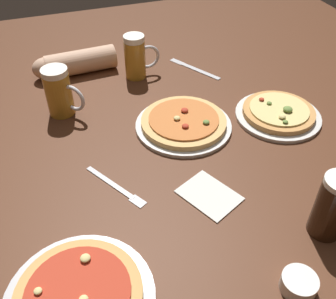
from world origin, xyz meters
TOP-DOWN VIEW (x-y plane):
  - ground_plane at (0.00, 0.00)m, footprint 2.40×2.40m
  - pizza_plate_near at (-0.32, -0.37)m, footprint 0.31×0.31m
  - pizza_plate_far at (0.09, 0.11)m, footprint 0.31×0.31m
  - pizza_plate_side at (0.40, 0.06)m, footprint 0.28×0.28m
  - beer_mug_dark at (0.27, -0.38)m, footprint 0.13×0.09m
  - beer_mug_amber at (-0.26, 0.32)m, footprint 0.12×0.12m
  - beer_mug_pale at (0.04, 0.47)m, footprint 0.14×0.08m
  - ramekin_sauce at (0.12, -0.49)m, footprint 0.08×0.08m
  - napkin_folded at (0.05, -0.19)m, footprint 0.17×0.18m
  - fork_left at (-0.17, -0.08)m, footprint 0.13×0.20m
  - knife_right at (0.27, 0.45)m, footprint 0.14×0.22m
  - diner_arm at (-0.18, 0.57)m, footprint 0.32×0.10m

SIDE VIEW (x-z plane):
  - ground_plane at x=0.00m, z-range -0.03..0.00m
  - fork_left at x=-0.17m, z-range 0.00..0.01m
  - knife_right at x=0.27m, z-range 0.00..0.01m
  - napkin_folded at x=0.05m, z-range 0.00..0.01m
  - pizza_plate_near at x=-0.32m, z-range -0.01..0.04m
  - pizza_plate_side at x=0.40m, z-range -0.01..0.04m
  - pizza_plate_far at x=0.09m, z-range -0.01..0.04m
  - ramekin_sauce at x=0.12m, z-range 0.00..0.04m
  - diner_arm at x=-0.18m, z-range 0.00..0.09m
  - beer_mug_amber at x=-0.26m, z-range 0.00..0.16m
  - beer_mug_pale at x=0.04m, z-range 0.00..0.16m
  - beer_mug_dark at x=0.27m, z-range 0.00..0.17m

